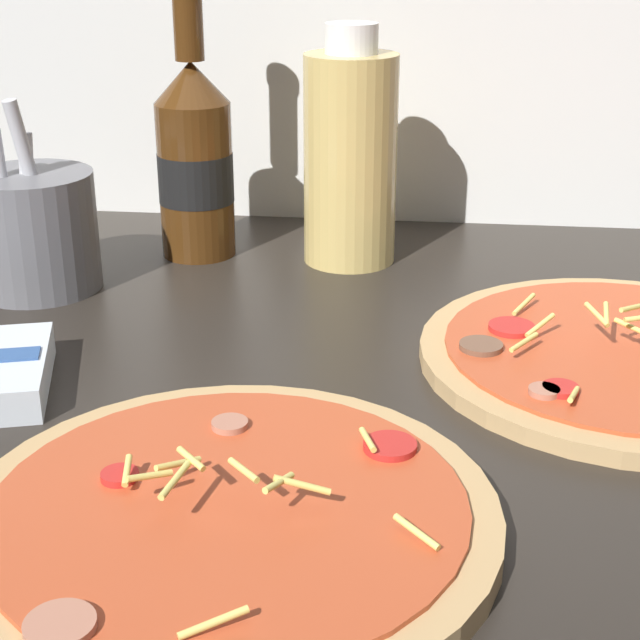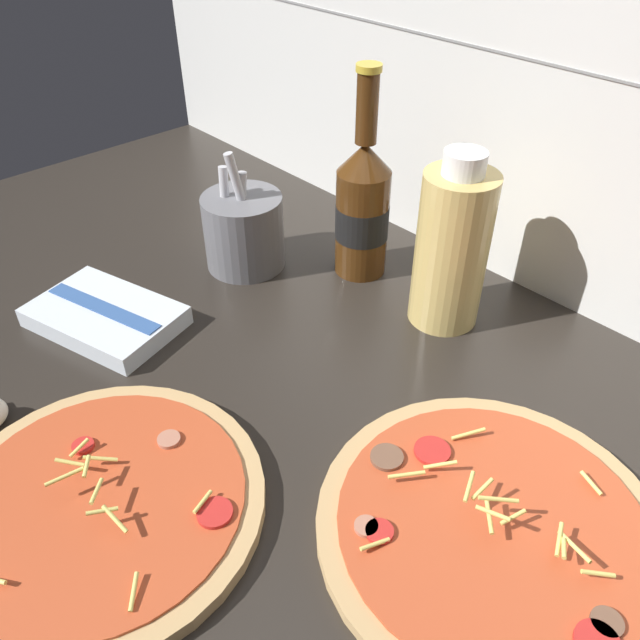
% 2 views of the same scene
% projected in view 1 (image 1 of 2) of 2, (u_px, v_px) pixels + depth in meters
% --- Properties ---
extents(counter_slab, '(1.60, 0.90, 0.03)m').
position_uv_depth(counter_slab, '(373.00, 445.00, 0.62)').
color(counter_slab, '#28231E').
rests_on(counter_slab, ground).
extents(pizza_near, '(0.29, 0.29, 0.04)m').
position_uv_depth(pizza_near, '(229.00, 517.00, 0.51)').
color(pizza_near, tan).
rests_on(pizza_near, counter_slab).
extents(pizza_far, '(0.30, 0.30, 0.05)m').
position_uv_depth(pizza_far, '(629.00, 356.00, 0.70)').
color(pizza_far, tan).
rests_on(pizza_far, counter_slab).
extents(beer_bottle, '(0.07, 0.07, 0.27)m').
position_uv_depth(beer_bottle, '(195.00, 156.00, 0.90)').
color(beer_bottle, '#47280F').
rests_on(beer_bottle, counter_slab).
extents(oil_bottle, '(0.08, 0.08, 0.21)m').
position_uv_depth(oil_bottle, '(350.00, 156.00, 0.88)').
color(oil_bottle, '#D6B766').
rests_on(oil_bottle, counter_slab).
extents(utensil_crock, '(0.11, 0.11, 0.16)m').
position_uv_depth(utensil_crock, '(34.00, 230.00, 0.83)').
color(utensil_crock, slate).
rests_on(utensil_crock, counter_slab).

